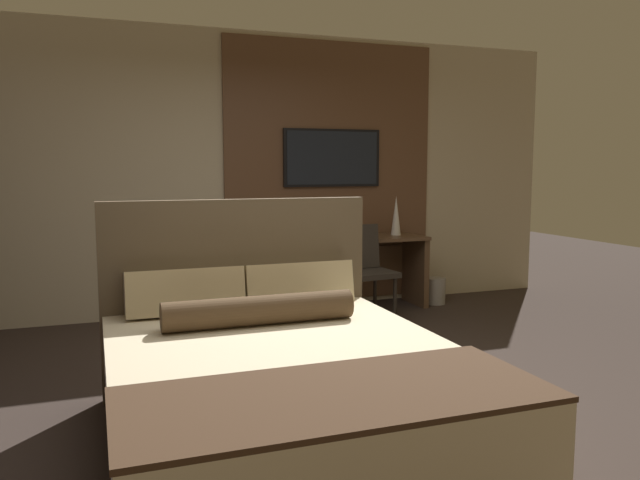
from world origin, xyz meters
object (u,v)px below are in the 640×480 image
bed (281,387)px  vase_tall (396,216)px  book (318,236)px  waste_bin (435,291)px  tv (332,158)px  desk (340,260)px  desk_chair (363,264)px

bed → vase_tall: 3.62m
book → waste_bin: bearing=-5.7°
tv → waste_bin: bearing=-17.6°
desk → desk_chair: 0.54m
desk_chair → vase_tall: size_ratio=2.23×
tv → desk_chair: size_ratio=1.16×
book → waste_bin: size_ratio=0.90×
bed → tv: tv is taller
desk_chair → waste_bin: bearing=16.0°
desk_chair → book: (-0.26, 0.56, 0.21)m
bed → desk_chair: (1.51, 2.35, 0.22)m
desk_chair → vase_tall: bearing=34.7°
vase_tall → desk_chair: bearing=-139.0°
desk → tv: size_ratio=1.67×
bed → tv: bearing=64.5°
tv → book: 0.85m
desk_chair → waste_bin: size_ratio=3.27×
tv → desk_chair: tv is taller
desk → desk_chair: size_ratio=1.93×
desk → vase_tall: (0.63, -0.01, 0.45)m
vase_tall → waste_bin: (0.43, -0.10, -0.82)m
desk_chair → vase_tall: (0.60, 0.52, 0.40)m
vase_tall → book: (-0.86, 0.03, -0.19)m
tv → vase_tall: (0.63, -0.24, -0.60)m
bed → vase_tall: size_ratio=5.30×
tv → waste_bin: 1.80m
bed → waste_bin: 3.76m
desk_chair → waste_bin: 1.19m
desk → book: book is taller
desk_chair → tv: bearing=85.5°
desk → book: 0.35m
tv → desk_chair: bearing=-88.1°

